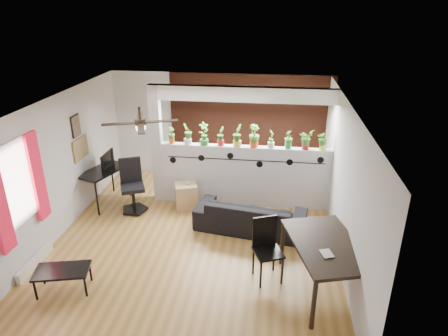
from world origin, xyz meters
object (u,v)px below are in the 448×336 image
potted_plant_5 (254,135)px  cup (188,182)px  dining_table (326,248)px  potted_plant_6 (271,138)px  potted_plant_8 (306,139)px  potted_plant_9 (324,140)px  potted_plant_2 (204,133)px  sofa (250,216)px  ceiling_fan (140,124)px  cube_shelf (186,196)px  computer_desk (103,173)px  potted_plant_7 (288,139)px  coffee_table (62,272)px  folding_chair (266,243)px  potted_plant_1 (188,133)px  potted_plant_0 (171,135)px  office_chair (132,189)px  potted_plant_4 (237,135)px  potted_plant_3 (221,136)px

potted_plant_5 → cup: size_ratio=4.09×
dining_table → potted_plant_6: bearing=108.6°
potted_plant_8 → cup: potted_plant_8 is taller
potted_plant_9 → potted_plant_2: bearing=-180.0°
potted_plant_2 → dining_table: bearing=-49.3°
sofa → ceiling_fan: bearing=32.4°
cube_shelf → computer_desk: (-1.82, 0.00, 0.44)m
potted_plant_5 → dining_table: size_ratio=0.27×
potted_plant_8 → computer_desk: (-4.28, -0.34, -0.85)m
potted_plant_6 → potted_plant_7: potted_plant_6 is taller
potted_plant_6 → cube_shelf: size_ratio=0.70×
potted_plant_9 → cube_shelf: size_ratio=0.72×
potted_plant_2 → potted_plant_7: size_ratio=1.26×
sofa → coffee_table: 3.50m
sofa → dining_table: (1.23, -1.65, 0.47)m
cube_shelf → computer_desk: 1.87m
cube_shelf → sofa: bearing=-44.6°
ceiling_fan → potted_plant_5: 2.63m
potted_plant_2 → cup: 1.10m
potted_plant_7 → folding_chair: bearing=-98.0°
ceiling_fan → potted_plant_5: size_ratio=2.49×
potted_plant_1 → potted_plant_6: 1.76m
ceiling_fan → coffee_table: 2.60m
potted_plant_5 → potted_plant_6: size_ratio=1.22×
potted_plant_6 → dining_table: 2.94m
cube_shelf → cup: 0.33m
cube_shelf → dining_table: dining_table is taller
ceiling_fan → potted_plant_7: size_ratio=3.08×
potted_plant_1 → potted_plant_9: size_ratio=1.13×
potted_plant_0 → office_chair: potted_plant_0 is taller
potted_plant_0 → potted_plant_6: 2.11m
potted_plant_0 → potted_plant_9: (3.16, -0.00, 0.02)m
potted_plant_6 → potted_plant_7: 0.35m
sofa → cup: cup is taller
potted_plant_8 → potted_plant_9: 0.35m
potted_plant_6 → computer_desk: (-3.58, -0.34, -0.84)m
potted_plant_0 → cube_shelf: size_ratio=0.64×
potted_plant_1 → potted_plant_7: (2.11, -0.00, -0.03)m
office_chair → potted_plant_6: bearing=11.6°
potted_plant_1 → potted_plant_5: potted_plant_5 is taller
potted_plant_4 → potted_plant_6: bearing=-0.0°
potted_plant_7 → coffee_table: bearing=-137.0°
potted_plant_3 → office_chair: 2.18m
sofa → potted_plant_4: bearing=-60.8°
potted_plant_5 → coffee_table: (-2.73, -3.20, -1.26)m
potted_plant_7 → sofa: bearing=-123.3°
potted_plant_3 → potted_plant_8: potted_plant_8 is taller
potted_plant_0 → cube_shelf: bearing=-44.4°
potted_plant_0 → computer_desk: 1.72m
potted_plant_6 → dining_table: potted_plant_6 is taller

